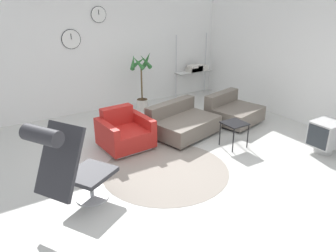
# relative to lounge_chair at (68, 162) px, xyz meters

# --- Properties ---
(ground_plane) EXTENTS (12.00, 12.00, 0.00)m
(ground_plane) POSITION_rel_lounge_chair_xyz_m (1.81, 0.56, -0.71)
(ground_plane) COLOR silver
(wall_back) EXTENTS (12.00, 0.09, 2.80)m
(wall_back) POSITION_rel_lounge_chair_xyz_m (1.81, 3.63, 0.69)
(wall_back) COLOR white
(wall_back) RESTS_ON ground_plane
(wall_right) EXTENTS (0.06, 12.00, 2.80)m
(wall_right) POSITION_rel_lounge_chair_xyz_m (5.10, 0.56, 0.69)
(wall_right) COLOR white
(wall_right) RESTS_ON ground_plane
(round_rug) EXTENTS (1.99, 1.99, 0.01)m
(round_rug) POSITION_rel_lounge_chair_xyz_m (1.54, 0.28, -0.71)
(round_rug) COLOR gray
(round_rug) RESTS_ON ground_plane
(lounge_chair) EXTENTS (1.17, 0.97, 1.28)m
(lounge_chair) POSITION_rel_lounge_chair_xyz_m (0.00, 0.00, 0.00)
(lounge_chair) COLOR #BCBCC1
(lounge_chair) RESTS_ON ground_plane
(armchair_red) EXTENTS (0.88, 0.83, 0.70)m
(armchair_red) POSITION_rel_lounge_chair_xyz_m (1.36, 1.38, -0.45)
(armchair_red) COLOR silver
(armchair_red) RESTS_ON ground_plane
(couch_low) EXTENTS (1.41, 1.19, 0.60)m
(couch_low) POSITION_rel_lounge_chair_xyz_m (2.56, 1.31, -0.49)
(couch_low) COLOR black
(couch_low) RESTS_ON ground_plane
(couch_second) EXTENTS (1.18, 1.13, 0.60)m
(couch_second) POSITION_rel_lounge_chair_xyz_m (3.86, 1.28, -0.49)
(couch_second) COLOR black
(couch_second) RESTS_ON ground_plane
(side_table) EXTENTS (0.39, 0.39, 0.46)m
(side_table) POSITION_rel_lounge_chair_xyz_m (3.04, 0.36, -0.31)
(side_table) COLOR black
(side_table) RESTS_ON ground_plane
(crt_television) EXTENTS (0.52, 0.43, 0.57)m
(crt_television) POSITION_rel_lounge_chair_xyz_m (4.21, -0.65, -0.40)
(crt_television) COLOR #B7B7B7
(crt_television) RESTS_ON ground_plane
(potted_plant) EXTENTS (0.54, 0.54, 1.40)m
(potted_plant) POSITION_rel_lounge_chair_xyz_m (2.58, 3.00, -0.07)
(potted_plant) COLOR silver
(potted_plant) RESTS_ON ground_plane
(shelf_unit) EXTENTS (1.02, 0.28, 1.62)m
(shelf_unit) POSITION_rel_lounge_chair_xyz_m (4.38, 3.34, 0.00)
(shelf_unit) COLOR #BCBCC1
(shelf_unit) RESTS_ON ground_plane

